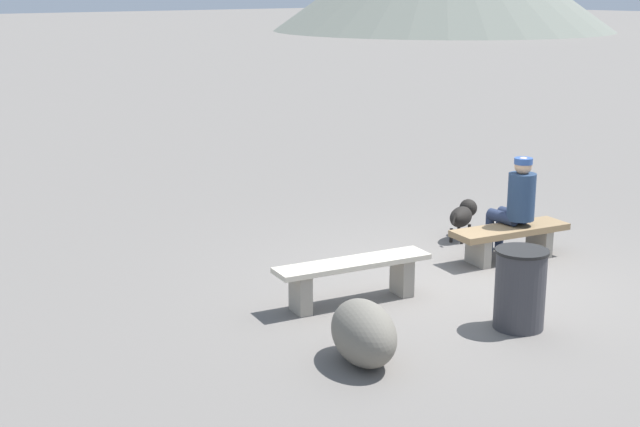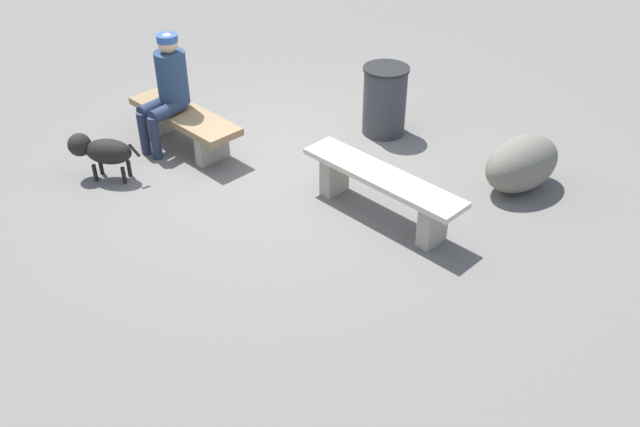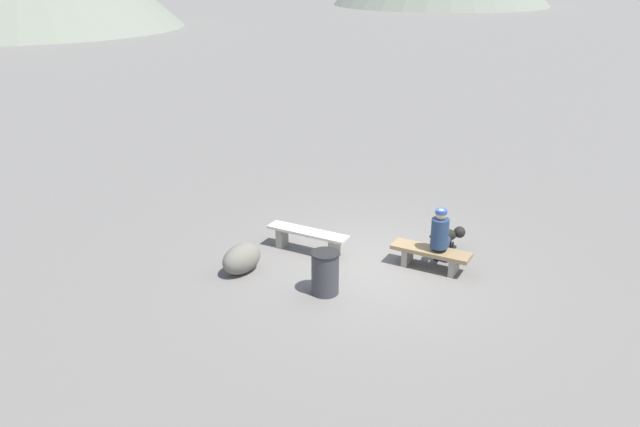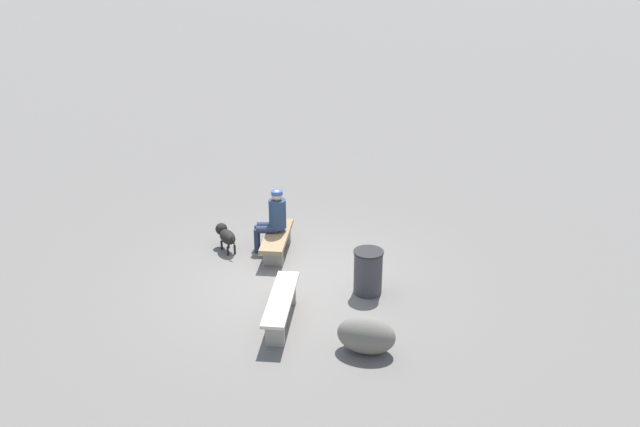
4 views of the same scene
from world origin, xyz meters
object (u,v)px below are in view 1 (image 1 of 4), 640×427
seated_person (516,200)px  dog (463,215)px  bench_right (510,236)px  trash_bin (520,289)px  bench_left (353,274)px  boulder (364,333)px

seated_person → dog: seated_person is taller
bench_right → dog: (0.26, 1.00, 0.02)m
trash_bin → seated_person: bearing=39.7°
bench_right → bench_left: bearing=-169.1°
dog → seated_person: bearing=-120.2°
dog → trash_bin: (-1.99, -2.52, 0.08)m
bench_right → trash_bin: bearing=-126.5°
bench_left → dog: (2.81, 0.94, -0.00)m
dog → trash_bin: bearing=-151.9°
bench_right → trash_bin: trash_bin is taller
dog → bench_right: bearing=-128.1°
bench_right → seated_person: (0.15, 0.05, 0.43)m
bench_right → boulder: boulder is taller
trash_bin → bench_left: bearing=117.4°
boulder → bench_right: bearing=18.4°
bench_left → bench_right: size_ratio=1.12×
bench_right → seated_person: seated_person is taller
bench_left → boulder: bearing=-115.6°
dog → boulder: size_ratio=0.81×
seated_person → dog: bearing=88.3°
boulder → seated_person: bearing=18.4°
seated_person → trash_bin: size_ratio=1.59×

